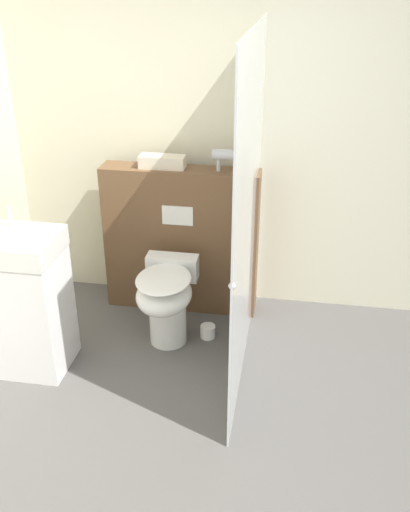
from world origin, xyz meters
name	(u,v)px	position (x,y,z in m)	size (l,w,h in m)	color
ground_plane	(139,470)	(0.00, 0.00, 0.00)	(12.00, 12.00, 0.00)	#565451
wall_back	(199,139)	(0.00, 1.87, 1.25)	(8.00, 0.06, 2.50)	beige
partition_panel	(181,240)	(-0.10, 1.65, 0.55)	(1.12, 0.22, 1.10)	brown
shower_glass	(248,215)	(0.44, 1.04, 1.04)	(0.04, 1.61, 2.08)	silver
toilet	(166,299)	(-0.10, 1.13, 0.35)	(0.37, 0.56, 0.57)	white
sink_vanity	(15,301)	(-0.99, 0.76, 0.47)	(0.64, 0.42, 1.07)	white
hair_drier	(224,156)	(0.21, 1.64, 1.21)	(0.17, 0.07, 0.15)	#B7B7BC
folded_towel	(162,162)	(-0.22, 1.65, 1.14)	(0.32, 0.12, 0.09)	beige
spare_toilet_roll	(208,331)	(0.17, 1.24, 0.05)	(0.11, 0.11, 0.09)	white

